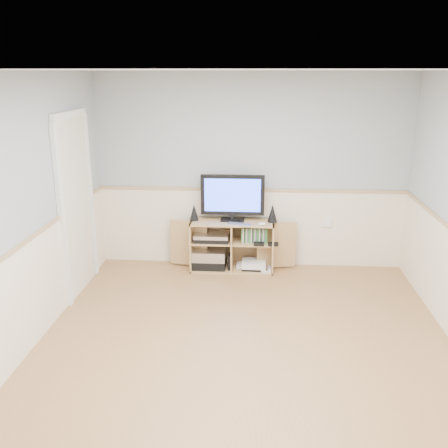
% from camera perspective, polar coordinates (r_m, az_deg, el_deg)
% --- Properties ---
extents(room, '(4.04, 4.54, 2.54)m').
position_cam_1_polar(room, '(4.39, 1.80, 0.17)').
color(room, tan).
rests_on(room, ground).
extents(media_cabinet, '(1.66, 0.40, 0.65)m').
position_cam_1_polar(media_cabinet, '(6.53, 0.95, -2.27)').
color(media_cabinet, tan).
rests_on(media_cabinet, floor).
extents(monitor, '(0.81, 0.18, 0.60)m').
position_cam_1_polar(monitor, '(6.34, 0.98, 3.20)').
color(monitor, black).
rests_on(monitor, media_cabinet).
extents(speaker_left, '(0.12, 0.12, 0.21)m').
position_cam_1_polar(speaker_left, '(6.41, -3.44, 1.35)').
color(speaker_left, black).
rests_on(speaker_left, media_cabinet).
extents(speaker_right, '(0.13, 0.13, 0.23)m').
position_cam_1_polar(speaker_right, '(6.36, 5.56, 1.24)').
color(speaker_right, black).
rests_on(speaker_right, media_cabinet).
extents(keyboard, '(0.32, 0.19, 0.01)m').
position_cam_1_polar(keyboard, '(6.24, 1.76, -0.05)').
color(keyboard, silver).
rests_on(keyboard, media_cabinet).
extents(mouse, '(0.11, 0.08, 0.04)m').
position_cam_1_polar(mouse, '(6.23, 4.35, 0.00)').
color(mouse, white).
rests_on(mouse, media_cabinet).
extents(av_components, '(0.52, 0.33, 0.47)m').
position_cam_1_polar(av_components, '(6.54, -1.62, -3.29)').
color(av_components, black).
rests_on(av_components, media_cabinet).
extents(game_consoles, '(0.45, 0.30, 0.11)m').
position_cam_1_polar(game_consoles, '(6.55, 3.33, -4.66)').
color(game_consoles, white).
rests_on(game_consoles, media_cabinet).
extents(game_cases, '(0.33, 0.13, 0.19)m').
position_cam_1_polar(game_cases, '(6.40, 3.49, -1.23)').
color(game_cases, '#3F8C3F').
rests_on(game_cases, media_cabinet).
extents(wall_outlet, '(0.12, 0.03, 0.12)m').
position_cam_1_polar(wall_outlet, '(6.65, 11.67, 0.17)').
color(wall_outlet, white).
rests_on(wall_outlet, wall_back).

